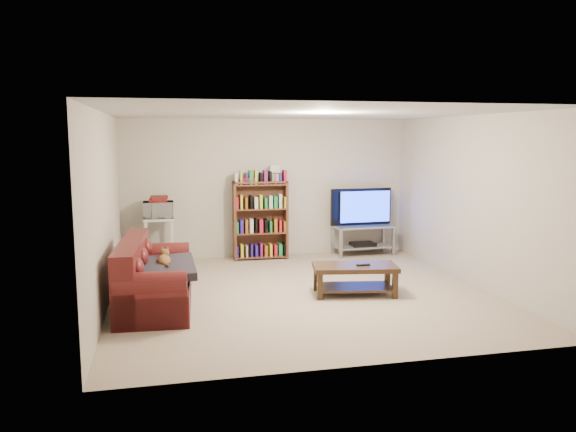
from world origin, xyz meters
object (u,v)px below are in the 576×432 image
object	(u,v)px
coffee_table	(355,274)
tv_stand	(363,235)
sofa	(150,282)
bookshelf	(260,219)

from	to	relation	value
coffee_table	tv_stand	xyz separation A→B (m)	(1.00, 2.40, 0.08)
sofa	tv_stand	xyz separation A→B (m)	(3.66, 2.32, 0.06)
bookshelf	sofa	bearing A→B (deg)	-125.94
sofa	coffee_table	bearing A→B (deg)	1.75
coffee_table	bookshelf	size ratio (longest dim) A/B	0.88
sofa	coffee_table	size ratio (longest dim) A/B	1.68
bookshelf	tv_stand	bearing A→B (deg)	-0.71
tv_stand	bookshelf	distance (m)	1.88
bookshelf	coffee_table	bearing A→B (deg)	-69.77
tv_stand	bookshelf	xyz separation A→B (m)	(-1.85, 0.07, 0.34)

